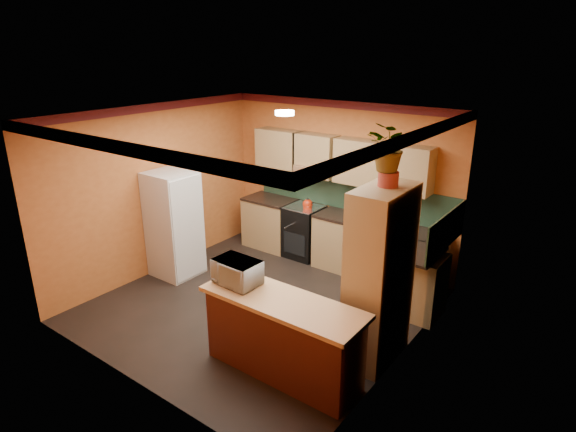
% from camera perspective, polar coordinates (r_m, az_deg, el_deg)
% --- Properties ---
extents(room_shell, '(4.24, 4.24, 2.72)m').
position_cam_1_polar(room_shell, '(6.45, -1.94, 6.75)').
color(room_shell, black).
rests_on(room_shell, ground).
extents(base_cabinets_back, '(3.65, 0.60, 0.88)m').
position_cam_1_polar(base_cabinets_back, '(8.08, 5.58, -2.90)').
color(base_cabinets_back, '#A47A56').
rests_on(base_cabinets_back, ground).
extents(countertop_back, '(3.65, 0.62, 0.04)m').
position_cam_1_polar(countertop_back, '(7.92, 5.69, 0.18)').
color(countertop_back, black).
rests_on(countertop_back, base_cabinets_back).
extents(stove, '(0.58, 0.58, 0.91)m').
position_cam_1_polar(stove, '(8.39, 1.92, -1.85)').
color(stove, black).
rests_on(stove, ground).
extents(kettle, '(0.19, 0.19, 0.18)m').
position_cam_1_polar(kettle, '(8.11, 2.35, 1.48)').
color(kettle, '#B8260C').
rests_on(kettle, stove).
extents(sink, '(0.48, 0.40, 0.03)m').
position_cam_1_polar(sink, '(7.57, 10.73, -0.74)').
color(sink, silver).
rests_on(sink, countertop_back).
extents(base_cabinets_right, '(0.60, 0.80, 0.88)m').
position_cam_1_polar(base_cabinets_right, '(6.88, 14.57, -7.71)').
color(base_cabinets_right, '#A47A56').
rests_on(base_cabinets_right, ground).
extents(countertop_right, '(0.62, 0.80, 0.04)m').
position_cam_1_polar(countertop_right, '(6.68, 14.90, -4.20)').
color(countertop_right, black).
rests_on(countertop_right, base_cabinets_right).
extents(fridge, '(0.68, 0.66, 1.70)m').
position_cam_1_polar(fridge, '(7.81, -13.37, -0.95)').
color(fridge, silver).
rests_on(fridge, ground).
extents(pantry, '(0.48, 0.90, 2.10)m').
position_cam_1_polar(pantry, '(5.58, 10.77, -7.05)').
color(pantry, '#A47A56').
rests_on(pantry, ground).
extents(fern_pot, '(0.22, 0.22, 0.16)m').
position_cam_1_polar(fern_pot, '(5.23, 11.80, 4.31)').
color(fern_pot, maroon).
rests_on(fern_pot, pantry).
extents(fern, '(0.59, 0.55, 0.52)m').
position_cam_1_polar(fern, '(5.15, 12.06, 7.97)').
color(fern, '#A47A56').
rests_on(fern, fern_pot).
extents(breakfast_bar, '(1.80, 0.55, 0.88)m').
position_cam_1_polar(breakfast_bar, '(5.52, -0.64, -14.35)').
color(breakfast_bar, '#532013').
rests_on(breakfast_bar, ground).
extents(bar_top, '(1.90, 0.65, 0.05)m').
position_cam_1_polar(bar_top, '(5.27, -0.66, -10.16)').
color(bar_top, tan).
rests_on(bar_top, breakfast_bar).
extents(microwave, '(0.53, 0.37, 0.29)m').
position_cam_1_polar(microwave, '(5.57, -6.09, -6.59)').
color(microwave, silver).
rests_on(microwave, bar_top).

